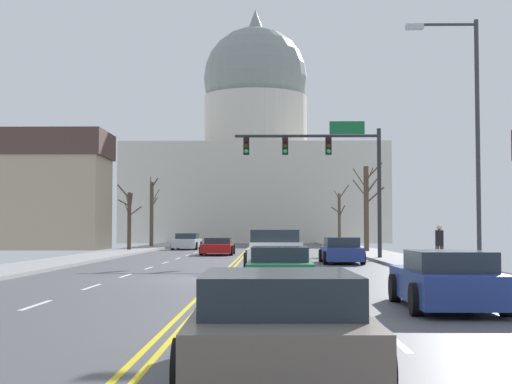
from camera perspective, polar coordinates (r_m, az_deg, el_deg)
The scene contains 17 objects.
ground at distance 25.10m, azimuth -2.74°, elevation -6.59°, with size 20.00×180.00×0.20m.
signal_gantry at distance 40.79m, azimuth 5.51°, elevation 2.52°, with size 7.91×0.41×7.36m.
street_lamp_right at distance 24.66m, azimuth 15.81°, elevation 4.94°, with size 2.30×0.24×8.16m.
capitol_building at distance 95.83m, azimuth -0.05°, elevation 2.34°, with size 31.62×18.73×29.92m.
sedan_near_00 at distance 36.84m, azimuth 6.49°, elevation -4.47°, with size 1.97×4.57×1.26m.
pickup_truck_near_01 at distance 29.37m, azimuth 1.43°, elevation -4.66°, with size 2.38×5.45×1.64m.
sedan_near_02 at distance 21.82m, azimuth 1.82°, elevation -5.75°, with size 2.07×4.56×1.16m.
sedan_near_03 at distance 16.36m, azimuth 14.21°, elevation -6.54°, with size 2.01×4.58×1.22m.
sedan_near_04 at distance 8.55m, azimuth 1.69°, elevation -10.20°, with size 2.14×4.39×1.20m.
sedan_oncoming_00 at distance 48.50m, azimuth -2.91°, elevation -4.17°, with size 2.10×4.45×1.09m.
sedan_oncoming_01 at distance 61.52m, azimuth -5.26°, elevation -3.78°, with size 2.24×4.53×1.31m.
flank_building_00 at distance 64.12m, azimuth -16.86°, elevation 0.17°, with size 12.92×6.55×9.62m.
bare_tree_00 at distance 52.86m, azimuth 8.40°, elevation -1.05°, with size 2.17×2.22×6.22m.
bare_tree_01 at distance 66.61m, azimuth -7.92°, elevation -1.54°, with size 0.91×2.70×6.07m.
bare_tree_02 at distance 71.65m, azimuth 6.36°, elevation -1.85°, with size 1.80×2.43×5.78m.
bare_tree_03 at distance 56.62m, azimuth -9.61°, elevation -1.93°, with size 1.83×2.56×4.86m.
pedestrian_00 at distance 32.31m, azimuth 13.75°, elevation -3.78°, with size 0.35×0.34×1.70m.
Camera 1 is at (1.59, -25.00, 1.67)m, focal length 52.73 mm.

